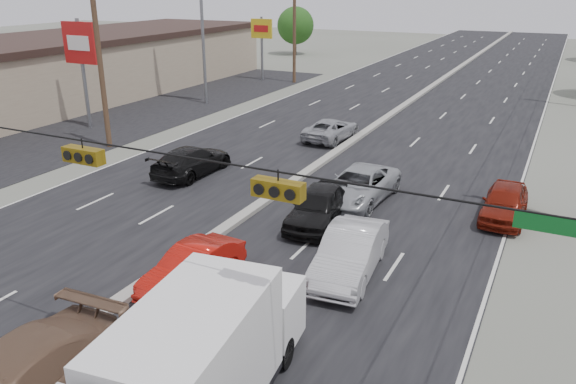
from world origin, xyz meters
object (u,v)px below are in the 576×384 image
at_px(pole_sign_mid, 80,49).
at_px(queue_car_b, 350,253).
at_px(tree_left_far, 296,25).
at_px(queue_car_e, 505,203).
at_px(utility_pole_left_c, 294,28).
at_px(queue_car_c, 358,186).
at_px(red_sedan, 193,268).
at_px(queue_car_a, 318,206).
at_px(box_truck, 209,356).
at_px(utility_pole_left_b, 100,59).
at_px(pole_sign_far, 262,34).
at_px(oncoming_far, 331,130).
at_px(oncoming_near, 192,161).

distance_m(pole_sign_mid, queue_car_b, 25.57).
relative_size(tree_left_far, queue_car_e, 1.48).
bearing_deg(utility_pole_left_c, queue_car_c, -58.98).
relative_size(tree_left_far, red_sedan, 1.52).
relative_size(utility_pole_left_c, pole_sign_mid, 1.43).
bearing_deg(queue_car_c, tree_left_far, 122.26).
height_order(queue_car_a, queue_car_c, queue_car_a).
distance_m(box_truck, queue_car_c, 14.03).
distance_m(utility_pole_left_c, tree_left_far, 22.19).
relative_size(utility_pole_left_b, queue_car_e, 2.41).
bearing_deg(utility_pole_left_c, tree_left_far, 115.41).
relative_size(utility_pole_left_b, pole_sign_far, 1.67).
distance_m(queue_car_e, oncoming_far, 13.73).
relative_size(pole_sign_mid, pole_sign_far, 1.17).
bearing_deg(queue_car_a, oncoming_far, 104.01).
relative_size(utility_pole_left_b, queue_car_c, 1.92).
relative_size(pole_sign_mid, queue_car_b, 1.47).
distance_m(tree_left_far, queue_car_c, 53.38).
distance_m(pole_sign_mid, oncoming_near, 13.60).
xyz_separation_m(utility_pole_left_b, box_truck, (17.64, -15.67, -3.48)).
relative_size(utility_pole_left_c, pole_sign_far, 1.67).
bearing_deg(utility_pole_left_b, queue_car_b, -24.28).
relative_size(pole_sign_mid, oncoming_near, 1.41).
bearing_deg(oncoming_far, queue_car_a, 113.43).
xyz_separation_m(pole_sign_mid, oncoming_far, (15.60, 4.28, -4.47)).
height_order(pole_sign_far, tree_left_far, tree_left_far).
xyz_separation_m(utility_pole_left_c, red_sedan, (13.90, -36.12, -4.45)).
xyz_separation_m(utility_pole_left_c, pole_sign_far, (-3.50, -0.00, -0.70)).
bearing_deg(queue_car_c, queue_car_e, 11.28).
bearing_deg(pole_sign_mid, pole_sign_far, 87.40).
relative_size(box_truck, oncoming_far, 1.39).
relative_size(utility_pole_left_c, queue_car_b, 2.11).
bearing_deg(box_truck, queue_car_e, 66.17).
distance_m(pole_sign_mid, oncoming_far, 16.78).
height_order(utility_pole_left_b, oncoming_far, utility_pole_left_b).
relative_size(tree_left_far, oncoming_far, 1.31).
xyz_separation_m(utility_pole_left_b, red_sedan, (13.90, -11.12, -4.45)).
height_order(pole_sign_mid, red_sedan, pole_sign_mid).
bearing_deg(queue_car_c, utility_pole_left_c, 124.59).
distance_m(queue_car_a, queue_car_c, 3.15).
height_order(box_truck, oncoming_far, box_truck).
bearing_deg(red_sedan, oncoming_far, 102.57).
bearing_deg(red_sedan, utility_pole_left_b, 145.27).
relative_size(queue_car_c, oncoming_near, 1.05).
distance_m(queue_car_b, oncoming_near, 12.37).
height_order(utility_pole_left_b, pole_sign_mid, utility_pole_left_b).
bearing_deg(pole_sign_far, queue_car_c, -53.79).
distance_m(tree_left_far, box_truck, 66.50).
xyz_separation_m(box_truck, queue_car_e, (4.46, 14.73, -0.92)).
bearing_deg(pole_sign_mid, oncoming_near, -22.82).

